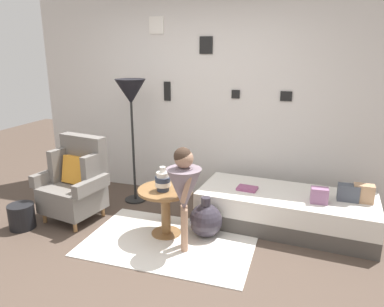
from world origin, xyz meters
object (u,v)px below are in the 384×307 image
at_px(demijohn_near, 206,220).
at_px(magazine_basket, 22,216).
at_px(book_on_daybed, 247,188).
at_px(side_table, 166,202).
at_px(person_child, 184,186).
at_px(vase_striped, 163,181).
at_px(floor_lamp, 131,97).
at_px(daybed, 285,210).
at_px(armchair, 76,182).

height_order(demijohn_near, magazine_basket, demijohn_near).
bearing_deg(book_on_daybed, side_table, -144.28).
height_order(side_table, person_child, person_child).
xyz_separation_m(vase_striped, person_child, (0.29, -0.18, 0.04)).
relative_size(floor_lamp, demijohn_near, 3.59).
relative_size(vase_striped, magazine_basket, 0.92).
relative_size(floor_lamp, magazine_basket, 5.67).
bearing_deg(floor_lamp, daybed, -4.52).
distance_m(side_table, vase_striped, 0.26).
height_order(vase_striped, magazine_basket, vase_striped).
bearing_deg(daybed, magazine_basket, -161.29).
relative_size(vase_striped, floor_lamp, 0.16).
height_order(daybed, demijohn_near, demijohn_near).
distance_m(daybed, floor_lamp, 2.27).
relative_size(daybed, vase_striped, 7.55).
bearing_deg(floor_lamp, armchair, -122.33).
distance_m(armchair, floor_lamp, 1.22).
relative_size(person_child, magazine_basket, 3.78).
xyz_separation_m(side_table, floor_lamp, (-0.74, 0.74, 0.99)).
xyz_separation_m(person_child, book_on_daybed, (0.49, 0.78, -0.25)).
relative_size(side_table, floor_lamp, 0.37).
height_order(vase_striped, book_on_daybed, vase_striped).
height_order(person_child, book_on_daybed, person_child).
bearing_deg(person_child, book_on_daybed, 58.20).
bearing_deg(daybed, floor_lamp, 175.48).
xyz_separation_m(floor_lamp, demijohn_near, (1.15, -0.64, -1.19)).
xyz_separation_m(vase_striped, magazine_basket, (-1.58, -0.32, -0.49)).
bearing_deg(daybed, armchair, -167.82).
distance_m(armchair, demijohn_near, 1.59).
bearing_deg(armchair, vase_striped, -5.97).
bearing_deg(person_child, side_table, 141.78).
height_order(floor_lamp, magazine_basket, floor_lamp).
relative_size(floor_lamp, book_on_daybed, 7.22).
bearing_deg(vase_striped, floor_lamp, 132.99).
xyz_separation_m(side_table, magazine_basket, (-1.59, -0.36, -0.24)).
xyz_separation_m(daybed, vase_striped, (-1.21, -0.63, 0.43)).
distance_m(floor_lamp, magazine_basket, 1.86).
bearing_deg(armchair, daybed, 12.18).
relative_size(side_table, demijohn_near, 1.31).
bearing_deg(person_child, armchair, 168.28).
xyz_separation_m(vase_striped, book_on_daybed, (0.78, 0.60, -0.22)).
distance_m(floor_lamp, book_on_daybed, 1.79).
height_order(book_on_daybed, magazine_basket, book_on_daybed).
height_order(side_table, floor_lamp, floor_lamp).
bearing_deg(vase_striped, side_table, 83.60).
bearing_deg(floor_lamp, demijohn_near, -28.94).
bearing_deg(magazine_basket, vase_striped, 11.28).
relative_size(vase_striped, book_on_daybed, 1.18).
bearing_deg(person_child, daybed, 41.43).
distance_m(side_table, demijohn_near, 0.47).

